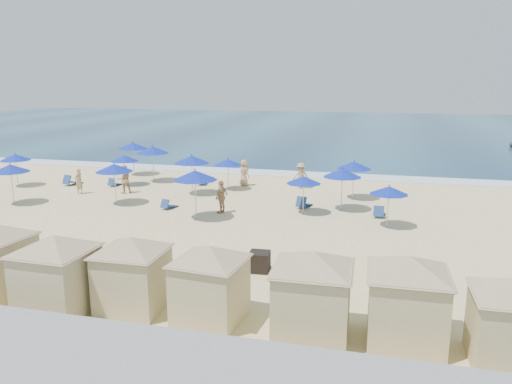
{
  "coord_description": "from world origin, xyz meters",
  "views": [
    {
      "loc": [
        9.79,
        -22.63,
        7.28
      ],
      "look_at": [
        3.08,
        3.0,
        1.32
      ],
      "focal_mm": 35.0,
      "sensor_mm": 36.0,
      "label": 1
    }
  ],
  "objects_px": {
    "umbrella_6": "(195,175)",
    "cabana_4": "(313,283)",
    "cabana_3": "(210,274)",
    "umbrella_4": "(124,158)",
    "umbrella_12": "(133,146)",
    "cabana_1": "(56,264)",
    "umbrella_0": "(15,157)",
    "cabana_2": "(132,264)",
    "beachgoer_1": "(124,179)",
    "umbrella_10": "(342,173)",
    "umbrella_9": "(354,165)",
    "umbrella_3": "(114,168)",
    "umbrella_8": "(304,180)",
    "trash_bin": "(259,262)",
    "umbrella_1": "(10,168)",
    "umbrella_5": "(192,159)",
    "beachgoer_3": "(301,176)",
    "umbrella_7": "(228,162)",
    "umbrella_2": "(153,150)",
    "umbrella_11": "(389,190)",
    "beachgoer_2": "(222,197)",
    "beachgoer_4": "(244,173)",
    "beachgoer_0": "(79,181)",
    "cabana_5": "(408,288)"
  },
  "relations": [
    {
      "from": "umbrella_9",
      "to": "umbrella_3",
      "type": "bearing_deg",
      "value": -159.97
    },
    {
      "from": "umbrella_8",
      "to": "beachgoer_2",
      "type": "distance_m",
      "value": 4.66
    },
    {
      "from": "cabana_3",
      "to": "umbrella_4",
      "type": "height_order",
      "value": "cabana_3"
    },
    {
      "from": "umbrella_2",
      "to": "umbrella_6",
      "type": "bearing_deg",
      "value": -52.25
    },
    {
      "from": "cabana_2",
      "to": "umbrella_8",
      "type": "xyz_separation_m",
      "value": [
        3.38,
        13.13,
        0.38
      ]
    },
    {
      "from": "cabana_2",
      "to": "beachgoer_1",
      "type": "bearing_deg",
      "value": 120.06
    },
    {
      "from": "cabana_1",
      "to": "umbrella_9",
      "type": "distance_m",
      "value": 19.96
    },
    {
      "from": "umbrella_2",
      "to": "umbrella_3",
      "type": "bearing_deg",
      "value": -82.92
    },
    {
      "from": "umbrella_1",
      "to": "umbrella_10",
      "type": "xyz_separation_m",
      "value": [
        19.2,
        3.5,
        -0.01
      ]
    },
    {
      "from": "umbrella_10",
      "to": "beachgoer_3",
      "type": "xyz_separation_m",
      "value": [
        -3.25,
        5.28,
        -1.28
      ]
    },
    {
      "from": "umbrella_12",
      "to": "cabana_1",
      "type": "bearing_deg",
      "value": -67.43
    },
    {
      "from": "umbrella_11",
      "to": "umbrella_12",
      "type": "xyz_separation_m",
      "value": [
        -19.34,
        9.72,
        0.39
      ]
    },
    {
      "from": "umbrella_2",
      "to": "beachgoer_2",
      "type": "xyz_separation_m",
      "value": [
        7.63,
        -7.14,
        -1.41
      ]
    },
    {
      "from": "umbrella_11",
      "to": "beachgoer_2",
      "type": "relative_size",
      "value": 1.18
    },
    {
      "from": "umbrella_3",
      "to": "umbrella_6",
      "type": "distance_m",
      "value": 6.13
    },
    {
      "from": "umbrella_10",
      "to": "umbrella_2",
      "type": "bearing_deg",
      "value": 161.05
    },
    {
      "from": "cabana_4",
      "to": "umbrella_10",
      "type": "distance_m",
      "value": 14.78
    },
    {
      "from": "umbrella_11",
      "to": "beachgoer_4",
      "type": "relative_size",
      "value": 1.19
    },
    {
      "from": "umbrella_0",
      "to": "umbrella_2",
      "type": "relative_size",
      "value": 0.87
    },
    {
      "from": "umbrella_11",
      "to": "umbrella_0",
      "type": "bearing_deg",
      "value": 171.5
    },
    {
      "from": "cabana_1",
      "to": "umbrella_8",
      "type": "distance_m",
      "value": 15.03
    },
    {
      "from": "cabana_4",
      "to": "umbrella_4",
      "type": "xyz_separation_m",
      "value": [
        -15.88,
        17.85,
        0.29
      ]
    },
    {
      "from": "umbrella_1",
      "to": "umbrella_7",
      "type": "height_order",
      "value": "umbrella_1"
    },
    {
      "from": "cabana_2",
      "to": "beachgoer_0",
      "type": "xyz_separation_m",
      "value": [
        -11.63,
        14.35,
        -0.7
      ]
    },
    {
      "from": "trash_bin",
      "to": "umbrella_1",
      "type": "bearing_deg",
      "value": 154.73
    },
    {
      "from": "umbrella_10",
      "to": "umbrella_11",
      "type": "height_order",
      "value": "umbrella_10"
    },
    {
      "from": "umbrella_1",
      "to": "umbrella_5",
      "type": "relative_size",
      "value": 0.95
    },
    {
      "from": "umbrella_9",
      "to": "umbrella_11",
      "type": "relative_size",
      "value": 1.12
    },
    {
      "from": "umbrella_5",
      "to": "umbrella_10",
      "type": "xyz_separation_m",
      "value": [
        9.76,
        -1.65,
        -0.13
      ]
    },
    {
      "from": "cabana_3",
      "to": "umbrella_0",
      "type": "bearing_deg",
      "value": 142.13
    },
    {
      "from": "trash_bin",
      "to": "umbrella_1",
      "type": "distance_m",
      "value": 18.36
    },
    {
      "from": "cabana_1",
      "to": "beachgoer_3",
      "type": "relative_size",
      "value": 2.56
    },
    {
      "from": "trash_bin",
      "to": "beachgoer_3",
      "type": "relative_size",
      "value": 0.44
    },
    {
      "from": "trash_bin",
      "to": "cabana_5",
      "type": "height_order",
      "value": "cabana_5"
    },
    {
      "from": "cabana_2",
      "to": "umbrella_10",
      "type": "distance_m",
      "value": 15.42
    },
    {
      "from": "umbrella_6",
      "to": "cabana_4",
      "type": "bearing_deg",
      "value": -54.32
    },
    {
      "from": "umbrella_8",
      "to": "beachgoer_2",
      "type": "bearing_deg",
      "value": -167.46
    },
    {
      "from": "trash_bin",
      "to": "umbrella_8",
      "type": "bearing_deg",
      "value": 84.88
    },
    {
      "from": "cabana_3",
      "to": "trash_bin",
      "type": "bearing_deg",
      "value": 83.75
    },
    {
      "from": "cabana_4",
      "to": "umbrella_0",
      "type": "distance_m",
      "value": 27.91
    },
    {
      "from": "umbrella_6",
      "to": "cabana_2",
      "type": "bearing_deg",
      "value": -79.29
    },
    {
      "from": "umbrella_3",
      "to": "umbrella_5",
      "type": "bearing_deg",
      "value": 46.35
    },
    {
      "from": "cabana_2",
      "to": "umbrella_8",
      "type": "relative_size",
      "value": 1.93
    },
    {
      "from": "cabana_3",
      "to": "umbrella_2",
      "type": "relative_size",
      "value": 1.56
    },
    {
      "from": "umbrella_7",
      "to": "cabana_3",
      "type": "bearing_deg",
      "value": -73.88
    },
    {
      "from": "umbrella_2",
      "to": "umbrella_8",
      "type": "xyz_separation_m",
      "value": [
        12.08,
        -6.15,
        -0.42
      ]
    },
    {
      "from": "beachgoer_0",
      "to": "beachgoer_1",
      "type": "distance_m",
      "value": 2.93
    },
    {
      "from": "umbrella_8",
      "to": "beachgoer_2",
      "type": "relative_size",
      "value": 1.19
    },
    {
      "from": "trash_bin",
      "to": "beachgoer_1",
      "type": "relative_size",
      "value": 0.42
    },
    {
      "from": "umbrella_4",
      "to": "umbrella_12",
      "type": "height_order",
      "value": "umbrella_12"
    }
  ]
}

